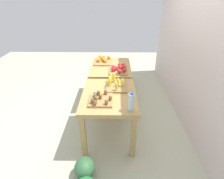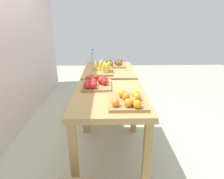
# 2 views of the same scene
# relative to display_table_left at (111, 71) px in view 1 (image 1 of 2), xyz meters

# --- Properties ---
(ground_plane) EXTENTS (8.00, 8.00, 0.00)m
(ground_plane) POSITION_rel_display_table_left_xyz_m (0.56, 0.00, -0.65)
(ground_plane) COLOR #B6B99D
(back_wall) EXTENTS (4.40, 0.12, 3.00)m
(back_wall) POSITION_rel_display_table_left_xyz_m (0.56, 1.35, 0.85)
(back_wall) COLOR beige
(back_wall) RESTS_ON ground_plane
(display_table_left) EXTENTS (1.04, 0.80, 0.76)m
(display_table_left) POSITION_rel_display_table_left_xyz_m (0.00, 0.00, 0.00)
(display_table_left) COLOR tan
(display_table_left) RESTS_ON ground_plane
(display_table_right) EXTENTS (1.04, 0.80, 0.76)m
(display_table_right) POSITION_rel_display_table_left_xyz_m (1.12, 0.00, 0.00)
(display_table_right) COLOR tan
(display_table_right) RESTS_ON ground_plane
(orange_bin) EXTENTS (0.44, 0.36, 0.11)m
(orange_bin) POSITION_rel_display_table_left_xyz_m (-0.23, -0.17, 0.15)
(orange_bin) COLOR #A47C4A
(orange_bin) RESTS_ON display_table_left
(apple_bin) EXTENTS (0.41, 0.34, 0.11)m
(apple_bin) POSITION_rel_display_table_left_xyz_m (0.26, 0.16, 0.16)
(apple_bin) COLOR #A47C4A
(apple_bin) RESTS_ON display_table_left
(banana_crate) EXTENTS (0.44, 0.32, 0.17)m
(banana_crate) POSITION_rel_display_table_left_xyz_m (0.89, 0.10, 0.16)
(banana_crate) COLOR #A47C4A
(banana_crate) RESTS_ON display_table_right
(kiwi_bin) EXTENTS (0.37, 0.32, 0.10)m
(kiwi_bin) POSITION_rel_display_table_left_xyz_m (1.32, -0.11, 0.15)
(kiwi_bin) COLOR #A47C4A
(kiwi_bin) RESTS_ON display_table_right
(water_bottle) EXTENTS (0.07, 0.07, 0.26)m
(water_bottle) POSITION_rel_display_table_left_xyz_m (1.53, 0.29, 0.23)
(water_bottle) COLOR silver
(water_bottle) RESTS_ON display_table_right
(wicker_basket) EXTENTS (0.32, 0.32, 0.17)m
(wicker_basket) POSITION_rel_display_table_left_xyz_m (-0.89, -0.35, -0.56)
(wicker_basket) COLOR olive
(wicker_basket) RESTS_ON ground_plane
(cardboard_produce_box) EXTENTS (0.40, 0.30, 0.28)m
(cardboard_produce_box) POSITION_rel_display_table_left_xyz_m (-0.86, 0.30, -0.51)
(cardboard_produce_box) COLOR tan
(cardboard_produce_box) RESTS_ON ground_plane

